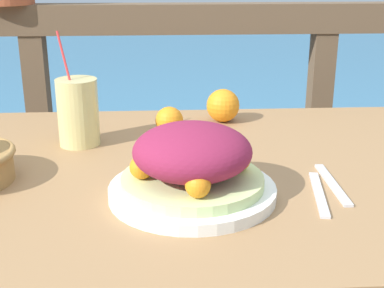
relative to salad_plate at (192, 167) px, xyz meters
name	(u,v)px	position (x,y,z in m)	size (l,w,h in m)	color
patio_table	(195,208)	(0.01, 0.13, -0.14)	(1.25, 0.82, 0.72)	#997047
railing_fence	(181,89)	(0.01, 0.85, -0.07)	(2.80, 0.08, 0.97)	brown
sea_backdrop	(169,78)	(0.01, 3.35, -0.58)	(12.00, 4.00, 0.39)	teal
salad_plate	(192,167)	(0.00, 0.00, 0.00)	(0.28, 0.28, 0.13)	white
drink_glass	(78,112)	(-0.23, 0.29, 0.02)	(0.09, 0.09, 0.24)	#DBCC7F
fork	(319,194)	(0.22, -0.01, -0.05)	(0.05, 0.18, 0.00)	silver
knife	(332,184)	(0.25, 0.03, -0.05)	(0.02, 0.18, 0.00)	silver
orange_near_basket	(223,106)	(0.10, 0.44, -0.01)	(0.08, 0.08, 0.08)	orange
orange_near_glass	(169,121)	(-0.03, 0.35, -0.02)	(0.06, 0.06, 0.06)	orange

